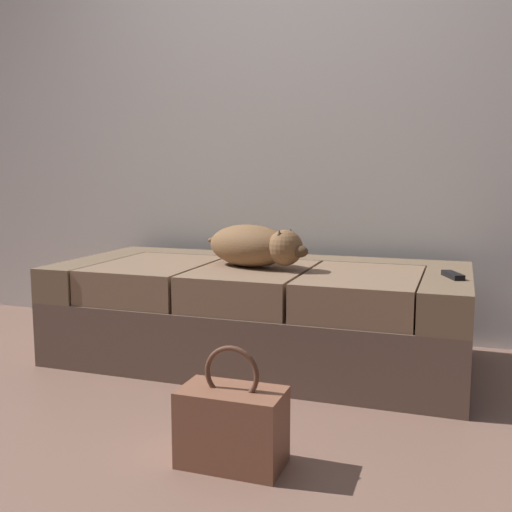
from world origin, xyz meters
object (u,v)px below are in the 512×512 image
object	(u,v)px
couch	(259,313)
handbag	(232,425)
dog_tan	(255,246)
tv_remote	(453,275)

from	to	relation	value
couch	handbag	distance (m)	1.06
couch	handbag	bearing A→B (deg)	-75.87
couch	dog_tan	xyz separation A→B (m)	(-0.00, -0.06, 0.33)
couch	handbag	world-z (taller)	couch
dog_tan	tv_remote	world-z (taller)	dog_tan
handbag	dog_tan	bearing A→B (deg)	105.04
couch	tv_remote	world-z (taller)	tv_remote
dog_tan	tv_remote	size ratio (longest dim) A/B	3.74
couch	dog_tan	bearing A→B (deg)	-90.21
dog_tan	couch	bearing A→B (deg)	89.79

